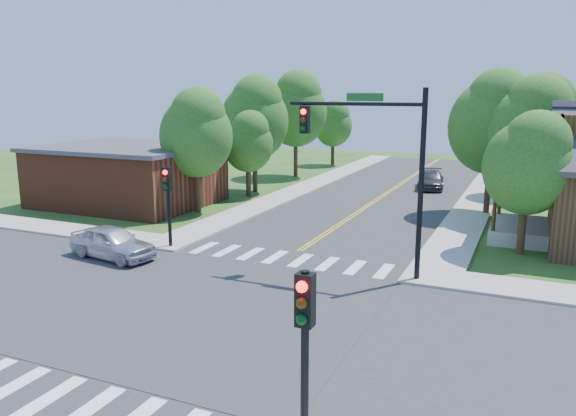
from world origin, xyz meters
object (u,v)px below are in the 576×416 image
at_px(signal_mast_ne, 377,152).
at_px(signal_pole_se, 305,328).
at_px(signal_pole_nw, 168,191).
at_px(car_silver, 112,243).
at_px(car_dgrey, 431,180).

bearing_deg(signal_mast_ne, signal_pole_se, -81.44).
distance_m(signal_pole_se, signal_pole_nw, 15.84).
distance_m(signal_mast_ne, signal_pole_se, 11.55).
relative_size(signal_pole_se, car_silver, 0.88).
bearing_deg(car_dgrey, car_silver, -120.46).
distance_m(car_silver, car_dgrey, 25.13).
relative_size(signal_mast_ne, signal_pole_nw, 1.89).
height_order(car_silver, car_dgrey, car_silver).
xyz_separation_m(signal_mast_ne, car_silver, (-10.82, -2.32, -4.15)).
bearing_deg(signal_pole_nw, signal_pole_se, -45.00).
height_order(signal_mast_ne, signal_pole_nw, signal_mast_ne).
height_order(signal_mast_ne, car_dgrey, signal_mast_ne).
height_order(signal_pole_nw, car_dgrey, signal_pole_nw).
distance_m(signal_pole_se, car_dgrey, 32.44).
bearing_deg(signal_pole_nw, car_silver, -119.48).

